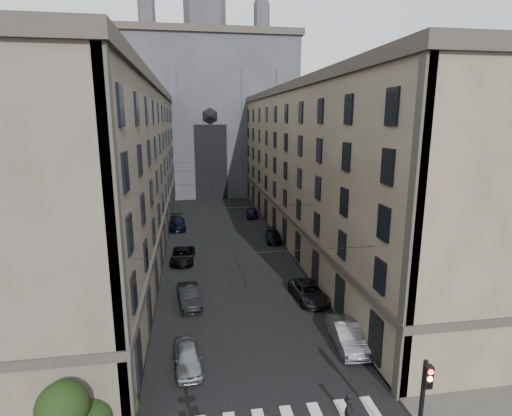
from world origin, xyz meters
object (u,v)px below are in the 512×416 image
gothic_tower (207,105)px  car_left_near (188,358)px  traffic_light_right (423,402)px  car_left_midfar (183,256)px  car_right_midnear (309,292)px  car_right_midfar (273,236)px  car_right_near (347,335)px  pedestrian (349,408)px  car_right_far (252,213)px  car_left_midnear (189,296)px  car_left_far (177,223)px

gothic_tower → car_left_near: (-4.33, -64.13, -17.11)m
traffic_light_right → car_left_midfar: (-10.54, 27.89, -2.57)m
car_right_midnear → car_right_midfar: (0.44, 16.82, -0.05)m
traffic_light_right → car_left_near: bearing=138.1°
car_right_near → pedestrian: pedestrian is taller
car_left_midfar → car_right_far: car_left_midfar is taller
car_right_near → car_right_far: bearing=95.2°
traffic_light_right → car_left_midnear: size_ratio=1.11×
car_left_near → car_left_midfar: car_left_midfar is taller
car_left_midnear → car_left_far: car_left_far is taller
car_left_midnear → gothic_tower: bearing=79.2°
pedestrian → car_left_far: bearing=-4.7°
car_left_midnear → car_right_midfar: size_ratio=1.03×
car_right_near → car_left_far: bearing=114.8°
car_right_midnear → pedestrian: size_ratio=2.99×
car_left_midfar → pedestrian: 26.32m
car_right_midnear → car_right_far: size_ratio=1.22×
gothic_tower → car_left_midfar: bearing=-96.2°
car_left_midfar → car_left_far: (-1.01, 13.70, 0.09)m
traffic_light_right → car_right_midnear: 17.04m
car_left_far → car_right_midnear: bearing=-68.7°
car_right_far → pedestrian: pedestrian is taller
gothic_tower → car_right_midnear: 59.02m
car_left_far → car_left_midnear: bearing=-89.8°
pedestrian → car_left_midnear: bearing=9.8°
car_left_midnear → car_right_midfar: bearing=50.7°
car_left_midfar → car_right_near: car_right_near is taller
gothic_tower → car_left_midfar: (-4.94, -45.15, -17.08)m
car_left_near → pedestrian: pedestrian is taller
car_right_midnear → car_right_far: car_right_far is taller
car_left_midnear → car_right_midnear: bearing=-10.8°
car_right_midfar → car_left_far: bearing=153.9°
car_left_midnear → car_right_far: (9.64, 28.94, -0.06)m
car_left_midnear → pedestrian: 16.58m
car_right_far → car_left_midfar: bearing=-112.8°
car_left_midfar → car_left_near: bearing=-84.6°
car_right_far → car_right_midfar: bearing=-80.5°
car_left_midnear → car_right_near: (10.43, -7.98, 0.03)m
traffic_light_right → car_left_midnear: 20.31m
traffic_light_right → car_right_far: 46.61m
car_left_far → gothic_tower: bearing=75.4°
gothic_tower → traffic_light_right: gothic_tower is taller
car_right_near → car_right_far: size_ratio=1.16×
car_right_midfar → car_right_midnear: bearing=-84.3°
car_left_midfar → pedestrian: bearing=-67.4°
car_right_near → car_left_midfar: bearing=125.4°
gothic_tower → car_right_near: gothic_tower is taller
car_right_far → pedestrian: (-1.74, -43.52, 0.14)m
car_right_midfar → car_right_far: car_right_far is taller
car_left_near → car_left_midnear: car_left_midnear is taller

